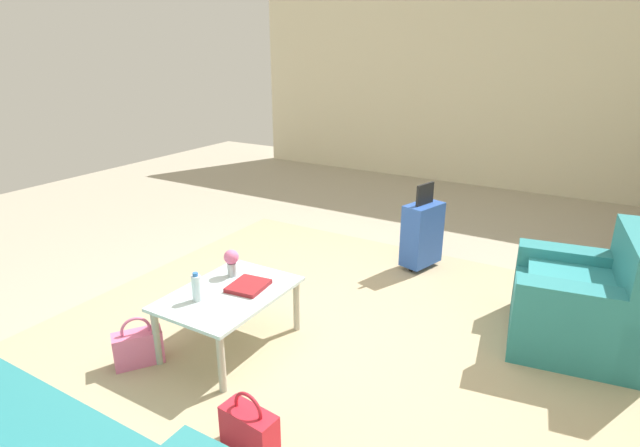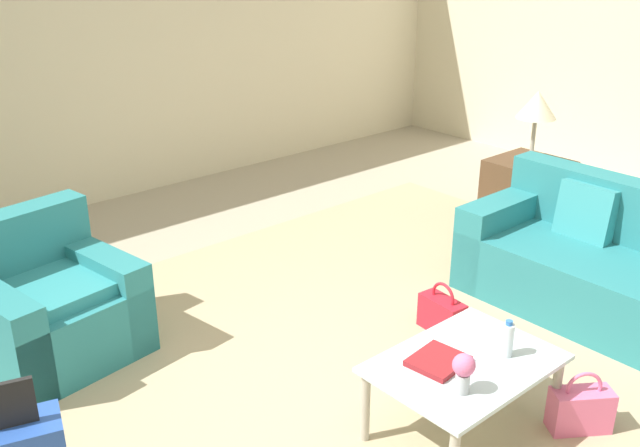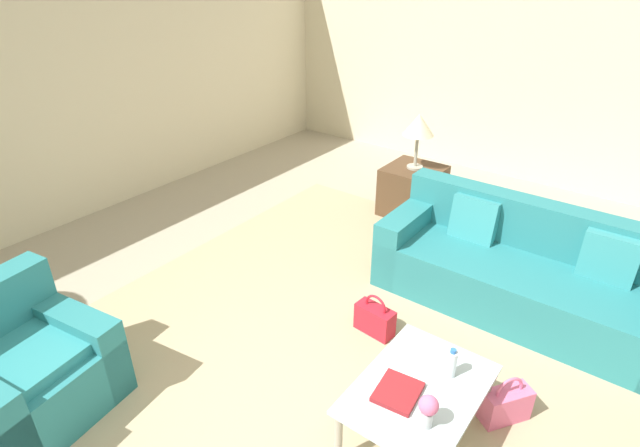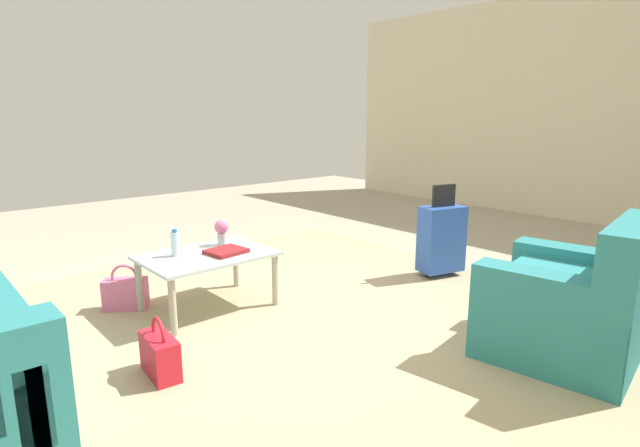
{
  "view_description": "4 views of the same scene",
  "coord_description": "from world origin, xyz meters",
  "px_view_note": "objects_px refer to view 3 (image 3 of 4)",
  "views": [
    {
      "loc": [
        2.76,
        1.64,
        2.05
      ],
      "look_at": [
        -0.0,
        0.0,
        0.91
      ],
      "focal_mm": 28.0,
      "sensor_mm": 36.0,
      "label": 1
    },
    {
      "loc": [
        -2.17,
        -2.33,
        2.46
      ],
      "look_at": [
        0.26,
        0.46,
        0.93
      ],
      "focal_mm": 40.0,
      "sensor_mm": 36.0,
      "label": 2
    },
    {
      "loc": [
        -1.66,
        -1.31,
        2.69
      ],
      "look_at": [
        0.74,
        0.49,
        1.07
      ],
      "focal_mm": 28.0,
      "sensor_mm": 36.0,
      "label": 3
    },
    {
      "loc": [
        2.14,
        2.79,
        1.47
      ],
      "look_at": [
        -0.1,
        0.23,
        0.72
      ],
      "focal_mm": 28.0,
      "sensor_mm": 36.0,
      "label": 4
    }
  ],
  "objects_px": {
    "handbag_red": "(375,319)",
    "armchair": "(23,372)",
    "couch": "(526,275)",
    "coffee_table_book": "(398,392)",
    "water_bottle": "(451,363)",
    "side_table": "(412,191)",
    "handbag_pink": "(506,404)",
    "table_lamp": "(419,126)",
    "coffee_table": "(419,395)",
    "flower_vase": "(428,409)"
  },
  "relations": [
    {
      "from": "handbag_red",
      "to": "armchair",
      "type": "bearing_deg",
      "value": 144.51
    },
    {
      "from": "couch",
      "to": "coffee_table_book",
      "type": "relative_size",
      "value": 8.83
    },
    {
      "from": "water_bottle",
      "to": "side_table",
      "type": "xyz_separation_m",
      "value": [
        2.6,
        1.6,
        -0.25
      ]
    },
    {
      "from": "handbag_red",
      "to": "handbag_pink",
      "type": "relative_size",
      "value": 1.0
    },
    {
      "from": "coffee_table_book",
      "to": "side_table",
      "type": "height_order",
      "value": "side_table"
    },
    {
      "from": "water_bottle",
      "to": "table_lamp",
      "type": "bearing_deg",
      "value": 31.61
    },
    {
      "from": "handbag_red",
      "to": "coffee_table",
      "type": "bearing_deg",
      "value": -134.46
    },
    {
      "from": "couch",
      "to": "handbag_red",
      "type": "distance_m",
      "value": 1.37
    },
    {
      "from": "side_table",
      "to": "handbag_red",
      "type": "height_order",
      "value": "side_table"
    },
    {
      "from": "coffee_table_book",
      "to": "table_lamp",
      "type": "height_order",
      "value": "table_lamp"
    },
    {
      "from": "coffee_table",
      "to": "table_lamp",
      "type": "bearing_deg",
      "value": 28.18
    },
    {
      "from": "flower_vase",
      "to": "table_lamp",
      "type": "relative_size",
      "value": 0.33
    },
    {
      "from": "coffee_table_book",
      "to": "handbag_pink",
      "type": "xyz_separation_m",
      "value": [
        0.61,
        -0.48,
        -0.32
      ]
    },
    {
      "from": "flower_vase",
      "to": "handbag_pink",
      "type": "bearing_deg",
      "value": -19.53
    },
    {
      "from": "coffee_table",
      "to": "coffee_table_book",
      "type": "relative_size",
      "value": 3.47
    },
    {
      "from": "water_bottle",
      "to": "coffee_table",
      "type": "bearing_deg",
      "value": 153.43
    },
    {
      "from": "coffee_table",
      "to": "handbag_red",
      "type": "distance_m",
      "value": 1.05
    },
    {
      "from": "flower_vase",
      "to": "side_table",
      "type": "relative_size",
      "value": 0.33
    },
    {
      "from": "armchair",
      "to": "coffee_table_book",
      "type": "relative_size",
      "value": 3.71
    },
    {
      "from": "water_bottle",
      "to": "flower_vase",
      "type": "relative_size",
      "value": 1.0
    },
    {
      "from": "table_lamp",
      "to": "handbag_red",
      "type": "distance_m",
      "value": 2.41
    },
    {
      "from": "armchair",
      "to": "handbag_red",
      "type": "relative_size",
      "value": 2.82
    },
    {
      "from": "armchair",
      "to": "handbag_pink",
      "type": "height_order",
      "value": "armchair"
    },
    {
      "from": "armchair",
      "to": "coffee_table_book",
      "type": "xyz_separation_m",
      "value": [
        1.19,
        -2.09,
        0.15
      ]
    },
    {
      "from": "table_lamp",
      "to": "handbag_pink",
      "type": "distance_m",
      "value": 3.13
    },
    {
      "from": "armchair",
      "to": "flower_vase",
      "type": "xyz_separation_m",
      "value": [
        1.09,
        -2.32,
        0.26
      ]
    },
    {
      "from": "couch",
      "to": "coffee_table",
      "type": "xyz_separation_m",
      "value": [
        -1.79,
        0.1,
        0.07
      ]
    },
    {
      "from": "flower_vase",
      "to": "coffee_table",
      "type": "bearing_deg",
      "value": 34.29
    },
    {
      "from": "water_bottle",
      "to": "flower_vase",
      "type": "xyz_separation_m",
      "value": [
        -0.42,
        -0.05,
        0.03
      ]
    },
    {
      "from": "coffee_table",
      "to": "side_table",
      "type": "height_order",
      "value": "side_table"
    },
    {
      "from": "coffee_table",
      "to": "coffee_table_book",
      "type": "distance_m",
      "value": 0.16
    },
    {
      "from": "couch",
      "to": "side_table",
      "type": "height_order",
      "value": "couch"
    },
    {
      "from": "handbag_red",
      "to": "handbag_pink",
      "type": "height_order",
      "value": "same"
    },
    {
      "from": "couch",
      "to": "handbag_red",
      "type": "xyz_separation_m",
      "value": [
        -1.08,
        0.83,
        -0.18
      ]
    },
    {
      "from": "table_lamp",
      "to": "armchair",
      "type": "bearing_deg",
      "value": 170.78
    },
    {
      "from": "side_table",
      "to": "table_lamp",
      "type": "bearing_deg",
      "value": 0.0
    },
    {
      "from": "armchair",
      "to": "coffee_table",
      "type": "relative_size",
      "value": 1.07
    },
    {
      "from": "handbag_red",
      "to": "handbag_pink",
      "type": "bearing_deg",
      "value": -101.18
    },
    {
      "from": "water_bottle",
      "to": "handbag_pink",
      "type": "distance_m",
      "value": 0.58
    },
    {
      "from": "side_table",
      "to": "coffee_table",
      "type": "bearing_deg",
      "value": -151.82
    },
    {
      "from": "water_bottle",
      "to": "handbag_pink",
      "type": "xyz_separation_m",
      "value": [
        0.29,
        -0.3,
        -0.4
      ]
    },
    {
      "from": "table_lamp",
      "to": "handbag_pink",
      "type": "relative_size",
      "value": 1.74
    },
    {
      "from": "table_lamp",
      "to": "handbag_pink",
      "type": "xyz_separation_m",
      "value": [
        -2.31,
        -1.9,
        -0.93
      ]
    },
    {
      "from": "armchair",
      "to": "table_lamp",
      "type": "relative_size",
      "value": 1.62
    },
    {
      "from": "coffee_table_book",
      "to": "table_lamp",
      "type": "relative_size",
      "value": 0.44
    },
    {
      "from": "coffee_table_book",
      "to": "side_table",
      "type": "xyz_separation_m",
      "value": [
        2.92,
        1.42,
        -0.17
      ]
    },
    {
      "from": "coffee_table_book",
      "to": "handbag_red",
      "type": "height_order",
      "value": "coffee_table_book"
    },
    {
      "from": "flower_vase",
      "to": "side_table",
      "type": "distance_m",
      "value": 3.45
    },
    {
      "from": "armchair",
      "to": "flower_vase",
      "type": "relative_size",
      "value": 4.92
    },
    {
      "from": "water_bottle",
      "to": "couch",
      "type": "bearing_deg",
      "value": 0.0
    }
  ]
}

